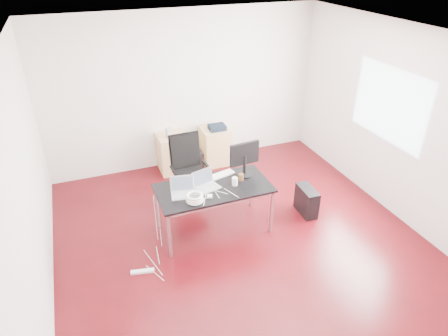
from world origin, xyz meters
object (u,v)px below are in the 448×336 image
object	(u,v)px
office_chair	(188,166)
filing_cabinet_right	(215,146)
filing_cabinet_left	(173,153)
desk	(214,190)
pc_tower	(307,201)

from	to	relation	value
office_chair	filing_cabinet_right	distance (m)	1.31
office_chair	filing_cabinet_left	size ratio (longest dim) A/B	1.54
desk	office_chair	bearing A→B (deg)	95.85
desk	filing_cabinet_right	bearing A→B (deg)	69.64
desk	filing_cabinet_right	distance (m)	2.09
filing_cabinet_right	filing_cabinet_left	bearing A→B (deg)	180.00
desk	pc_tower	bearing A→B (deg)	-4.87
office_chair	filing_cabinet_left	distance (m)	1.03
filing_cabinet_right	pc_tower	bearing A→B (deg)	-69.81
filing_cabinet_left	filing_cabinet_right	xyz separation A→B (m)	(0.83, 0.00, 0.00)
desk	pc_tower	xyz separation A→B (m)	(1.48, -0.13, -0.46)
pc_tower	filing_cabinet_left	bearing A→B (deg)	130.89
filing_cabinet_right	office_chair	bearing A→B (deg)	-129.25
filing_cabinet_left	pc_tower	size ratio (longest dim) A/B	1.56
desk	office_chair	world-z (taller)	office_chair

